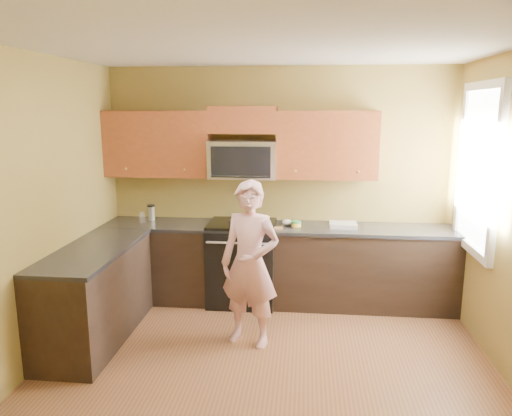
# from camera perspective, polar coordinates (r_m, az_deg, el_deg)

# --- Properties ---
(floor) EXTENTS (4.00, 4.00, 0.00)m
(floor) POSITION_cam_1_polar(r_m,az_deg,el_deg) (4.31, 0.93, -19.52)
(floor) COLOR brown
(floor) RESTS_ON ground
(ceiling) EXTENTS (4.00, 4.00, 0.00)m
(ceiling) POSITION_cam_1_polar(r_m,az_deg,el_deg) (3.72, 1.08, 18.91)
(ceiling) COLOR white
(ceiling) RESTS_ON ground
(wall_back) EXTENTS (4.00, 0.00, 4.00)m
(wall_back) POSITION_cam_1_polar(r_m,az_deg,el_deg) (5.75, 2.70, 2.82)
(wall_back) COLOR olive
(wall_back) RESTS_ON ground
(wall_front) EXTENTS (4.00, 0.00, 4.00)m
(wall_front) POSITION_cam_1_polar(r_m,az_deg,el_deg) (1.92, -4.29, -15.63)
(wall_front) COLOR olive
(wall_front) RESTS_ON ground
(wall_left) EXTENTS (0.00, 4.00, 4.00)m
(wall_left) POSITION_cam_1_polar(r_m,az_deg,el_deg) (4.43, -25.74, -0.98)
(wall_left) COLOR olive
(wall_left) RESTS_ON ground
(cabinet_back_run) EXTENTS (4.00, 0.60, 0.88)m
(cabinet_back_run) POSITION_cam_1_polar(r_m,az_deg,el_deg) (5.67, 2.44, -6.77)
(cabinet_back_run) COLOR black
(cabinet_back_run) RESTS_ON floor
(cabinet_left_run) EXTENTS (0.60, 1.60, 0.88)m
(cabinet_left_run) POSITION_cam_1_polar(r_m,az_deg,el_deg) (5.05, -18.31, -9.73)
(cabinet_left_run) COLOR black
(cabinet_left_run) RESTS_ON floor
(countertop_back) EXTENTS (4.00, 0.62, 0.04)m
(countertop_back) POSITION_cam_1_polar(r_m,az_deg,el_deg) (5.54, 2.47, -2.28)
(countertop_back) COLOR black
(countertop_back) RESTS_ON cabinet_back_run
(countertop_left) EXTENTS (0.62, 1.60, 0.04)m
(countertop_left) POSITION_cam_1_polar(r_m,az_deg,el_deg) (4.90, -18.54, -4.72)
(countertop_left) COLOR black
(countertop_left) RESTS_ON cabinet_left_run
(stove) EXTENTS (0.76, 0.65, 0.95)m
(stove) POSITION_cam_1_polar(r_m,az_deg,el_deg) (5.67, -1.63, -6.39)
(stove) COLOR black
(stove) RESTS_ON floor
(microwave) EXTENTS (0.76, 0.40, 0.42)m
(microwave) POSITION_cam_1_polar(r_m,az_deg,el_deg) (5.58, -1.52, 3.59)
(microwave) COLOR silver
(microwave) RESTS_ON wall_back
(upper_cab_left) EXTENTS (1.22, 0.33, 0.75)m
(upper_cab_left) POSITION_cam_1_polar(r_m,az_deg,el_deg) (5.82, -11.21, 3.71)
(upper_cab_left) COLOR brown
(upper_cab_left) RESTS_ON wall_back
(upper_cab_right) EXTENTS (1.12, 0.33, 0.75)m
(upper_cab_right) POSITION_cam_1_polar(r_m,az_deg,el_deg) (5.57, 8.18, 3.46)
(upper_cab_right) COLOR brown
(upper_cab_right) RESTS_ON wall_back
(upper_cab_over_mw) EXTENTS (0.76, 0.33, 0.30)m
(upper_cab_over_mw) POSITION_cam_1_polar(r_m,az_deg,el_deg) (5.56, -1.51, 10.29)
(upper_cab_over_mw) COLOR brown
(upper_cab_over_mw) RESTS_ON wall_back
(window) EXTENTS (0.06, 1.06, 1.66)m
(window) POSITION_cam_1_polar(r_m,az_deg,el_deg) (5.19, 24.67, 4.16)
(window) COLOR white
(window) RESTS_ON wall_right
(woman) EXTENTS (0.66, 0.53, 1.58)m
(woman) POSITION_cam_1_polar(r_m,az_deg,el_deg) (4.60, -0.72, -6.58)
(woman) COLOR pink
(woman) RESTS_ON floor
(frying_pan) EXTENTS (0.42, 0.56, 0.07)m
(frying_pan) POSITION_cam_1_polar(r_m,az_deg,el_deg) (5.41, -1.67, -2.05)
(frying_pan) COLOR black
(frying_pan) RESTS_ON stove
(butter_tub) EXTENTS (0.14, 0.14, 0.08)m
(butter_tub) POSITION_cam_1_polar(r_m,az_deg,el_deg) (5.50, 4.73, -2.19)
(butter_tub) COLOR yellow
(butter_tub) RESTS_ON countertop_back
(toast_slice) EXTENTS (0.12, 0.12, 0.01)m
(toast_slice) POSITION_cam_1_polar(r_m,az_deg,el_deg) (5.37, 2.54, -2.41)
(toast_slice) COLOR #B27F47
(toast_slice) RESTS_ON countertop_back
(napkin_a) EXTENTS (0.12, 0.13, 0.06)m
(napkin_a) POSITION_cam_1_polar(r_m,az_deg,el_deg) (5.38, -0.60, -2.12)
(napkin_a) COLOR silver
(napkin_a) RESTS_ON countertop_back
(napkin_b) EXTENTS (0.16, 0.16, 0.07)m
(napkin_b) POSITION_cam_1_polar(r_m,az_deg,el_deg) (5.55, 3.67, -1.69)
(napkin_b) COLOR silver
(napkin_b) RESTS_ON countertop_back
(dish_towel) EXTENTS (0.30, 0.24, 0.05)m
(dish_towel) POSITION_cam_1_polar(r_m,az_deg,el_deg) (5.54, 10.17, -1.96)
(dish_towel) COLOR white
(dish_towel) RESTS_ON countertop_back
(travel_mug) EXTENTS (0.11, 0.11, 0.18)m
(travel_mug) POSITION_cam_1_polar(r_m,az_deg,el_deg) (5.94, -12.14, -1.38)
(travel_mug) COLOR silver
(travel_mug) RESTS_ON countertop_back
(glass_a) EXTENTS (0.07, 0.07, 0.12)m
(glass_a) POSITION_cam_1_polar(r_m,az_deg,el_deg) (5.83, -13.22, -1.07)
(glass_a) COLOR silver
(glass_a) RESTS_ON countertop_back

